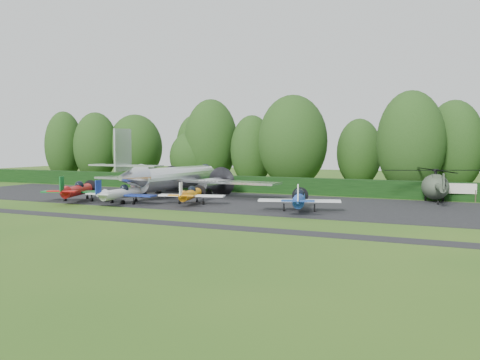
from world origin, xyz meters
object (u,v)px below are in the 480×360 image
at_px(light_plane_orange, 191,194).
at_px(light_plane_blue, 299,199).
at_px(sign_board, 459,189).
at_px(light_plane_red, 77,190).
at_px(transport_plane, 174,178).
at_px(helicopter, 435,184).
at_px(light_plane_white, 121,193).

height_order(light_plane_orange, light_plane_blue, light_plane_blue).
xyz_separation_m(light_plane_orange, sign_board, (24.57, 14.67, 0.25)).
bearing_deg(light_plane_red, light_plane_orange, 32.67).
bearing_deg(transport_plane, sign_board, 11.82).
xyz_separation_m(transport_plane, helicopter, (28.27, 6.70, -0.36)).
bearing_deg(light_plane_orange, light_plane_red, -153.09).
distance_m(light_plane_orange, sign_board, 28.62).
bearing_deg(helicopter, light_plane_orange, -138.66).
xyz_separation_m(light_plane_white, light_plane_blue, (18.43, 1.95, 0.04)).
height_order(transport_plane, light_plane_red, transport_plane).
xyz_separation_m(transport_plane, light_plane_orange, (6.00, -6.60, -1.15)).
bearing_deg(light_plane_white, helicopter, 30.38).
distance_m(transport_plane, sign_board, 31.63).
distance_m(transport_plane, light_plane_blue, 19.30).
height_order(transport_plane, light_plane_blue, transport_plane).
height_order(light_plane_orange, sign_board, light_plane_orange).
relative_size(transport_plane, light_plane_orange, 3.50).
relative_size(transport_plane, light_plane_white, 3.28).
xyz_separation_m(light_plane_white, sign_board, (31.19, 17.38, 0.17)).
distance_m(light_plane_white, light_plane_blue, 18.53).
bearing_deg(transport_plane, light_plane_blue, -25.41).
distance_m(transport_plane, helicopter, 29.06).
distance_m(light_plane_red, light_plane_blue, 24.16).
bearing_deg(sign_board, light_plane_red, -148.38).
height_order(light_plane_red, helicopter, helicopter).
bearing_deg(transport_plane, helicopter, 10.35).
bearing_deg(light_plane_red, light_plane_blue, 24.75).
relative_size(light_plane_red, helicopter, 0.65).
bearing_deg(light_plane_red, sign_board, 45.31).
bearing_deg(sign_board, light_plane_white, -144.58).
height_order(light_plane_red, light_plane_white, light_plane_red).
xyz_separation_m(light_plane_red, light_plane_blue, (24.08, 2.01, -0.06)).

